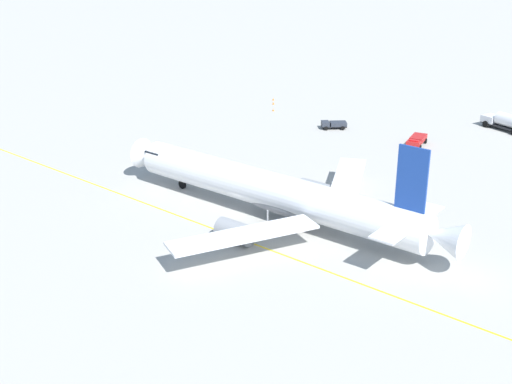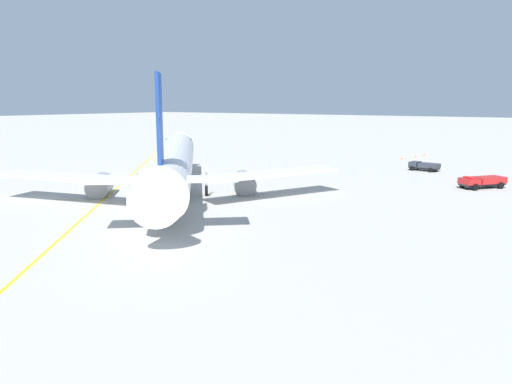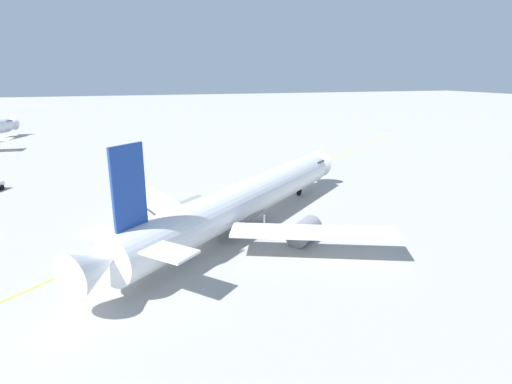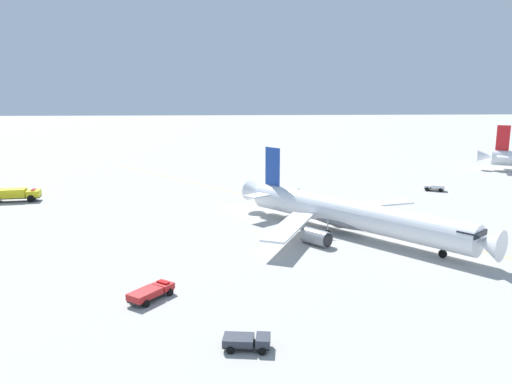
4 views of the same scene
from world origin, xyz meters
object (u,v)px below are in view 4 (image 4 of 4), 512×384
Objects in this scene: ops_pickup_truck at (151,292)px; fire_tender_truck at (12,194)px; airliner_main at (350,215)px; baggage_truck_truck at (247,341)px; pushback_tug_truck at (435,187)px.

fire_tender_truck reaches higher than ops_pickup_truck.
baggage_truck_truck is at bearing -67.49° from airliner_main.
fire_tender_truck is at bearing -154.11° from airliner_main.
ops_pickup_truck is at bearing -63.04° from fire_tender_truck.
airliner_main is 7.82× the size of pushback_tug_truck.
airliner_main is 8.39× the size of baggage_truck_truck.
ops_pickup_truck is 58.63m from fire_tender_truck.
airliner_main is 65.12m from fire_tender_truck.
baggage_truck_truck is (10.91, 9.83, -0.09)m from ops_pickup_truck.
airliner_main is 6.56× the size of ops_pickup_truck.
pushback_tug_truck is (-54.18, 51.93, -0.01)m from ops_pickup_truck.
ops_pickup_truck is (22.83, -26.36, -2.22)m from airliner_main.
airliner_main is 34.94m from ops_pickup_truck.
airliner_main reaches higher than pushback_tug_truck.
fire_tender_truck is 2.22× the size of pushback_tug_truck.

